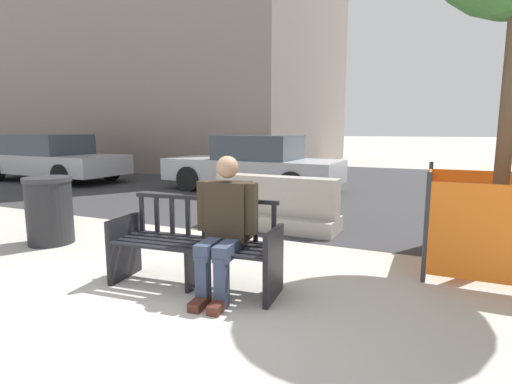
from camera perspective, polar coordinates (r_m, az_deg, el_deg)
ground_plane at (r=3.70m, az=-17.14°, el=-16.40°), size 200.00×200.00×0.00m
street_asphalt at (r=11.51m, az=12.60°, el=0.90°), size 120.00×12.00×0.01m
street_bench at (r=4.03m, az=-8.71°, el=-7.93°), size 1.73×0.67×0.88m
seated_person at (r=3.76m, az=-4.51°, el=-4.45°), size 0.59×0.75×1.31m
jersey_barrier_centre at (r=6.32m, az=2.80°, el=-2.23°), size 2.02×0.75×0.84m
construction_fence at (r=5.14m, az=31.23°, el=-3.48°), size 1.47×1.47×1.14m
car_sedan_mid at (r=10.24m, az=-0.31°, el=3.99°), size 4.56×1.96×1.42m
car_sedan_far at (r=13.79m, az=-27.19°, el=4.34°), size 4.81×2.09×1.42m
trash_bin at (r=6.17m, az=-27.41°, el=-2.33°), size 0.62×0.62×0.92m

